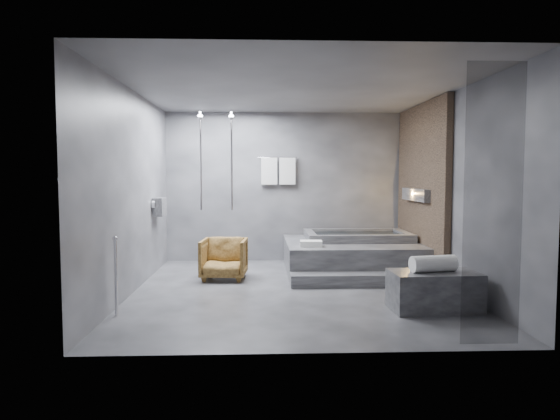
{
  "coord_description": "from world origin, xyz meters",
  "views": [
    {
      "loc": [
        -0.48,
        -6.93,
        1.62
      ],
      "look_at": [
        -0.2,
        0.3,
        1.12
      ],
      "focal_mm": 32.0,
      "sensor_mm": 36.0,
      "label": 1
    }
  ],
  "objects": [
    {
      "name": "tub_step",
      "position": [
        1.05,
        0.27,
        0.09
      ],
      "size": [
        2.2,
        0.36,
        0.18
      ],
      "primitive_type": "cube",
      "color": "#353538",
      "rests_on": "ground"
    },
    {
      "name": "tub_deck",
      "position": [
        1.05,
        1.45,
        0.25
      ],
      "size": [
        2.2,
        2.0,
        0.5
      ],
      "primitive_type": "cube",
      "color": "#353538",
      "rests_on": "ground"
    },
    {
      "name": "driftwood_chair",
      "position": [
        -1.06,
        0.82,
        0.32
      ],
      "size": [
        0.74,
        0.76,
        0.64
      ],
      "primitive_type": "imported",
      "rotation": [
        0.0,
        0.0,
        -0.08
      ],
      "color": "#452D11",
      "rests_on": "ground"
    },
    {
      "name": "concrete_bench",
      "position": [
        1.6,
        -1.09,
        0.23
      ],
      "size": [
        1.06,
        0.62,
        0.47
      ],
      "primitive_type": "cube",
      "rotation": [
        0.0,
        0.0,
        0.04
      ],
      "color": "#2E2E30",
      "rests_on": "ground"
    },
    {
      "name": "deck_towel",
      "position": [
        0.31,
        0.86,
        0.55
      ],
      "size": [
        0.36,
        0.27,
        0.09
      ],
      "primitive_type": "cube",
      "rotation": [
        0.0,
        0.0,
        -0.06
      ],
      "color": "white",
      "rests_on": "tub_deck"
    },
    {
      "name": "rolled_towel",
      "position": [
        1.59,
        -1.1,
        0.57
      ],
      "size": [
        0.58,
        0.29,
        0.2
      ],
      "primitive_type": "cylinder",
      "rotation": [
        0.0,
        1.57,
        0.18
      ],
      "color": "white",
      "rests_on": "concrete_bench"
    },
    {
      "name": "room",
      "position": [
        0.4,
        0.24,
        1.73
      ],
      "size": [
        5.0,
        5.04,
        2.82
      ],
      "color": "#303032",
      "rests_on": "ground"
    }
  ]
}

